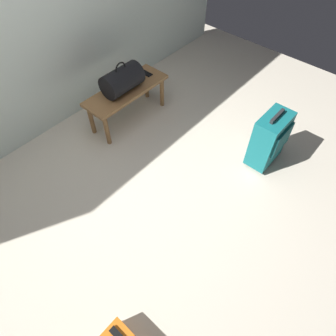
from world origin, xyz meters
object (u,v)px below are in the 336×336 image
bench (127,94)px  cell_phone (146,73)px  duffel_bag_black (122,80)px  suitcase_upright_teal (269,139)px

bench → cell_phone: size_ratio=6.94×
duffel_bag_black → cell_phone: 0.41m
duffel_bag_black → suitcase_upright_teal: duffel_bag_black is taller
cell_phone → suitcase_upright_teal: (0.10, -1.57, -0.10)m
bench → suitcase_upright_teal: 1.61m
duffel_bag_black → cell_phone: size_ratio=3.06×
bench → suitcase_upright_teal: suitcase_upright_teal is taller
cell_phone → suitcase_upright_teal: size_ratio=0.23×
duffel_bag_black → cell_phone: bearing=4.5°
bench → duffel_bag_black: size_ratio=2.27×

